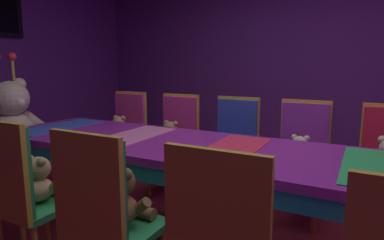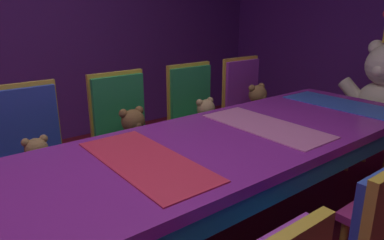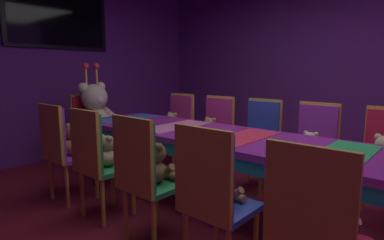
% 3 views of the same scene
% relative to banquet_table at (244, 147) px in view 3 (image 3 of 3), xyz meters
% --- Properties ---
extents(ground_plane, '(7.90, 7.90, 0.00)m').
position_rel_banquet_table_xyz_m(ground_plane, '(0.00, 0.00, -0.66)').
color(ground_plane, maroon).
extents(wall_back, '(5.20, 0.12, 2.80)m').
position_rel_banquet_table_xyz_m(wall_back, '(0.00, 3.20, 0.74)').
color(wall_back, '#59267F').
rests_on(wall_back, ground_plane).
extents(wall_right, '(0.12, 6.40, 2.80)m').
position_rel_banquet_table_xyz_m(wall_right, '(2.60, 0.00, 0.74)').
color(wall_right, '#59267F').
rests_on(wall_right, ground_plane).
extents(banquet_table, '(0.90, 3.80, 0.75)m').
position_rel_banquet_table_xyz_m(banquet_table, '(0.00, 0.00, 0.00)').
color(banquet_table, purple).
rests_on(banquet_table, ground_plane).
extents(chair_left_1, '(0.42, 0.41, 0.98)m').
position_rel_banquet_table_xyz_m(chair_left_1, '(-0.87, -0.91, -0.06)').
color(chair_left_1, red).
rests_on(chair_left_1, ground_plane).
extents(teddy_left_1, '(0.26, 0.34, 0.32)m').
position_rel_banquet_table_xyz_m(teddy_left_1, '(-0.72, -0.91, -0.06)').
color(teddy_left_1, beige).
rests_on(teddy_left_1, chair_left_1).
extents(chair_left_2, '(0.42, 0.41, 0.98)m').
position_rel_banquet_table_xyz_m(chair_left_2, '(-0.84, -0.29, -0.06)').
color(chair_left_2, '#2D47B2').
rests_on(chair_left_2, ground_plane).
extents(teddy_left_2, '(0.21, 0.27, 0.26)m').
position_rel_banquet_table_xyz_m(teddy_left_2, '(-0.70, -0.29, -0.09)').
color(teddy_left_2, '#9E7247').
rests_on(teddy_left_2, chair_left_2).
extents(chair_left_3, '(0.42, 0.41, 0.98)m').
position_rel_banquet_table_xyz_m(chair_left_3, '(-0.85, 0.33, -0.06)').
color(chair_left_3, '#268C4C').
rests_on(chair_left_3, ground_plane).
extents(teddy_left_3, '(0.26, 0.33, 0.32)m').
position_rel_banquet_table_xyz_m(teddy_left_3, '(-0.71, 0.33, -0.06)').
color(teddy_left_3, brown).
rests_on(teddy_left_3, chair_left_3).
extents(chair_left_4, '(0.42, 0.41, 0.98)m').
position_rel_banquet_table_xyz_m(chair_left_4, '(-0.85, 0.96, -0.06)').
color(chair_left_4, '#268C4C').
rests_on(chair_left_4, ground_plane).
extents(teddy_left_4, '(0.23, 0.30, 0.28)m').
position_rel_banquet_table_xyz_m(teddy_left_4, '(-0.71, 0.96, -0.08)').
color(teddy_left_4, tan).
rests_on(teddy_left_4, chair_left_4).
extents(chair_left_5, '(0.42, 0.41, 0.98)m').
position_rel_banquet_table_xyz_m(chair_left_5, '(-0.85, 1.55, -0.06)').
color(chair_left_5, purple).
rests_on(chair_left_5, ground_plane).
extents(teddy_left_5, '(0.26, 0.34, 0.32)m').
position_rel_banquet_table_xyz_m(teddy_left_5, '(-0.71, 1.55, -0.06)').
color(teddy_left_5, olive).
rests_on(teddy_left_5, chair_left_5).
extents(teddy_right_1, '(0.26, 0.33, 0.31)m').
position_rel_banquet_table_xyz_m(teddy_right_1, '(0.71, -0.92, -0.07)').
color(teddy_right_1, beige).
rests_on(teddy_right_1, chair_right_1).
extents(chair_right_2, '(0.42, 0.41, 0.98)m').
position_rel_banquet_table_xyz_m(chair_right_2, '(0.86, -0.30, -0.06)').
color(chair_right_2, purple).
rests_on(chair_right_2, ground_plane).
extents(teddy_right_2, '(0.22, 0.28, 0.26)m').
position_rel_banquet_table_xyz_m(teddy_right_2, '(0.72, -0.30, -0.09)').
color(teddy_right_2, beige).
rests_on(teddy_right_2, chair_right_2).
extents(chair_right_3, '(0.42, 0.41, 0.98)m').
position_rel_banquet_table_xyz_m(chair_right_3, '(0.86, 0.31, -0.06)').
color(chair_right_3, '#2D47B2').
rests_on(chair_right_3, ground_plane).
extents(chair_right_4, '(0.42, 0.41, 0.98)m').
position_rel_banquet_table_xyz_m(chair_right_4, '(0.85, 0.92, -0.06)').
color(chair_right_4, '#CC338C').
rests_on(chair_right_4, ground_plane).
extents(teddy_right_4, '(0.23, 0.30, 0.28)m').
position_rel_banquet_table_xyz_m(teddy_right_4, '(0.71, 0.92, -0.08)').
color(teddy_right_4, '#9E7247').
rests_on(teddy_right_4, chair_right_4).
extents(chair_right_5, '(0.42, 0.41, 0.98)m').
position_rel_banquet_table_xyz_m(chair_right_5, '(0.86, 1.57, -0.06)').
color(chair_right_5, '#CC338C').
rests_on(chair_right_5, ground_plane).
extents(teddy_right_5, '(0.23, 0.30, 0.29)m').
position_rel_banquet_table_xyz_m(teddy_right_5, '(0.72, 1.57, -0.08)').
color(teddy_right_5, tan).
rests_on(teddy_right_5, chair_right_5).
extents(throne_chair, '(0.41, 0.42, 0.98)m').
position_rel_banquet_table_xyz_m(throne_chair, '(0.00, 2.44, -0.06)').
color(throne_chair, red).
rests_on(throne_chair, ground_plane).
extents(king_teddy_bear, '(0.73, 0.57, 0.94)m').
position_rel_banquet_table_xyz_m(king_teddy_bear, '(0.00, 2.27, 0.10)').
color(king_teddy_bear, beige).
rests_on(king_teddy_bear, throne_chair).
extents(wall_tv, '(1.51, 0.06, 0.88)m').
position_rel_banquet_table_xyz_m(wall_tv, '(0.00, 3.11, 1.39)').
color(wall_tv, black).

